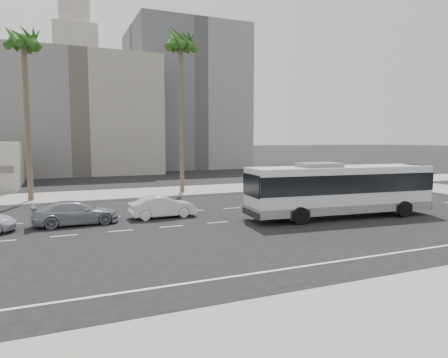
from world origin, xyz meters
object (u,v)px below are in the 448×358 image
car_a (163,207)px  palm_mid (24,44)px  palm_near (181,46)px  city_bus (340,188)px  car_b (76,213)px

car_a → palm_mid: 18.43m
palm_near → palm_mid: size_ratio=1.08×
car_a → city_bus: bearing=-112.9°
city_bus → car_b: 17.19m
car_b → palm_near: size_ratio=0.33×
palm_mid → car_b: bearing=-74.3°
city_bus → palm_near: palm_near is taller
car_b → car_a: bearing=-91.4°
city_bus → car_b: size_ratio=2.59×
car_b → city_bus: bearing=-107.6°
car_b → palm_mid: (-3.08, 10.96, 12.20)m
car_b → palm_mid: bearing=12.9°
palm_near → palm_mid: bearing=-177.8°
car_b → palm_mid: size_ratio=0.35×
city_bus → car_b: (-16.58, 4.36, -1.21)m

